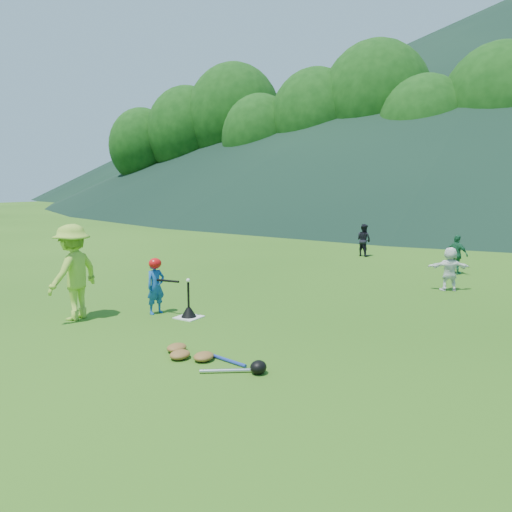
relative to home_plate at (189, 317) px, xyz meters
The scene contains 14 objects.
ground 0.01m from the home_plate, ahead, with size 120.00×120.00×0.00m, color #275413.
home_plate is the anchor object (origin of this frame).
baseball 0.73m from the home_plate, ahead, with size 0.08×0.08×0.08m, color white.
batter_child 0.93m from the home_plate, behind, with size 0.40×0.26×1.09m, color #164C9A.
adult_coach 2.35m from the home_plate, 146.36° to the right, with size 1.18×0.68×1.82m, color #96C339.
fielder_b 9.81m from the home_plate, 89.64° to the left, with size 0.56×0.44×1.15m, color black.
fielder_c 8.50m from the home_plate, 65.20° to the left, with size 0.66×0.28×1.13m, color #1C5E3B.
fielder_d 6.51m from the home_plate, 54.00° to the left, with size 0.99×0.32×1.07m, color white.
batting_tee 0.12m from the home_plate, ahead, with size 0.30×0.30×0.68m.
batter_gear 1.23m from the home_plate, behind, with size 0.73×0.26×0.46m.
equipment_pile 2.44m from the home_plate, 46.04° to the right, with size 1.80×0.72×0.19m.
outfield_fence 28.01m from the home_plate, 90.00° to the left, with size 70.07×0.08×1.33m.
tree_line 34.81m from the home_plate, 89.65° to the left, with size 70.04×11.40×14.82m.
distant_hills 83.52m from the home_plate, 95.33° to the left, with size 155.00×140.00×32.00m.
Camera 1 is at (6.01, -7.33, 2.57)m, focal length 35.00 mm.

